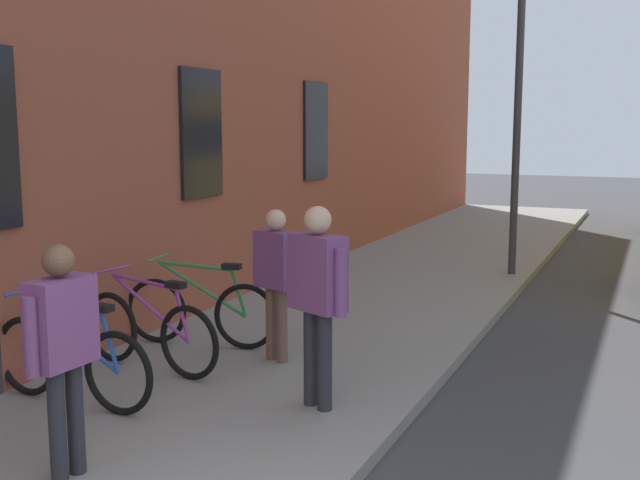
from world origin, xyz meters
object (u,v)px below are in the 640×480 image
bicycle_by_door (149,332)px  bicycle_nearest_sign (201,311)px  bicycle_end_of_row (71,361)px  pedestrian_by_facade (276,269)px  street_lamp (519,82)px  pedestrian_near_bus (318,286)px  pedestrian_crossing_street (62,338)px

bicycle_by_door → bicycle_nearest_sign: 0.92m
bicycle_end_of_row → pedestrian_by_facade: size_ratio=1.14×
pedestrian_by_facade → street_lamp: 6.19m
bicycle_by_door → bicycle_nearest_sign: (0.92, -0.01, 0.00)m
pedestrian_near_bus → street_lamp: (6.69, -0.46, 1.99)m
bicycle_end_of_row → street_lamp: (7.49, -2.41, 2.66)m
pedestrian_near_bus → bicycle_end_of_row: bearing=112.4°
pedestrian_by_facade → pedestrian_near_bus: 1.38m
pedestrian_crossing_street → street_lamp: size_ratio=0.32×
bicycle_end_of_row → pedestrian_by_facade: (1.83, -1.04, 0.56)m
pedestrian_by_facade → street_lamp: street_lamp is taller
bicycle_by_door → pedestrian_by_facade: (0.78, -1.00, 0.56)m
bicycle_nearest_sign → pedestrian_by_facade: bearing=-97.9°
bicycle_nearest_sign → pedestrian_crossing_street: (-3.07, -0.89, 0.60)m
bicycle_nearest_sign → pedestrian_near_bus: pedestrian_near_bus is taller
bicycle_nearest_sign → pedestrian_near_bus: 2.34m
pedestrian_by_facade → pedestrian_crossing_street: 2.94m
pedestrian_near_bus → bicycle_by_door: bearing=82.6°
bicycle_nearest_sign → pedestrian_by_facade: 1.15m
pedestrian_near_bus → pedestrian_by_facade: bearing=41.7°
pedestrian_by_facade → pedestrian_crossing_street: pedestrian_crossing_street is taller
bicycle_nearest_sign → pedestrian_crossing_street: pedestrian_crossing_street is taller
street_lamp → pedestrian_near_bus: bearing=176.1°
bicycle_end_of_row → bicycle_nearest_sign: 1.97m
pedestrian_crossing_street → bicycle_by_door: bearing=22.6°
bicycle_by_door → bicycle_nearest_sign: same height
bicycle_end_of_row → pedestrian_near_bus: 2.22m
pedestrian_by_facade → pedestrian_near_bus: (-1.03, -0.92, 0.11)m
street_lamp → pedestrian_by_facade: bearing=166.3°
pedestrian_crossing_street → pedestrian_near_bus: size_ratio=0.94×
bicycle_by_door → bicycle_nearest_sign: size_ratio=1.00×
bicycle_end_of_row → bicycle_by_door: (1.05, -0.04, 0.00)m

